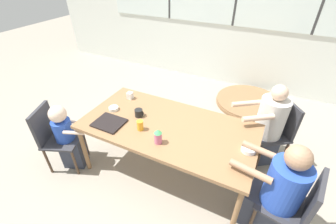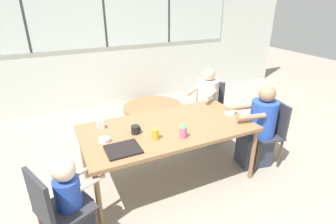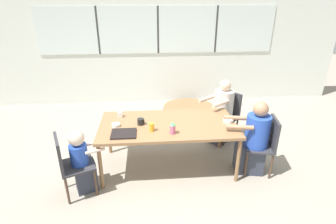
{
  "view_description": "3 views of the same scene",
  "coord_description": "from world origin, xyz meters",
  "px_view_note": "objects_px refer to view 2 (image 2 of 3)",
  "views": [
    {
      "loc": [
        0.86,
        -1.73,
        2.25
      ],
      "look_at": [
        0.0,
        0.0,
        0.89
      ],
      "focal_mm": 24.0,
      "sensor_mm": 36.0,
      "label": 1
    },
    {
      "loc": [
        -1.14,
        -2.37,
        2.06
      ],
      "look_at": [
        0.0,
        0.0,
        0.89
      ],
      "focal_mm": 28.0,
      "sensor_mm": 36.0,
      "label": 2
    },
    {
      "loc": [
        -0.27,
        -3.29,
        2.36
      ],
      "look_at": [
        0.0,
        0.0,
        0.89
      ],
      "focal_mm": 28.0,
      "sensor_mm": 36.0,
      "label": 3
    }
  ],
  "objects_px": {
    "person_toddler": "(73,203)",
    "bowl_white_shallow": "(104,140)",
    "sippy_cup": "(183,130)",
    "milk_carton_small": "(101,125)",
    "bowl_cereal": "(230,112)",
    "juice_glass": "(156,134)",
    "person_woman_green_shirt": "(206,108)",
    "folded_table_stack": "(153,108)",
    "person_man_blue_shirt": "(259,131)",
    "coffee_mug": "(136,130)",
    "chair_for_woman_green_shirt": "(210,104)",
    "chair_for_man_blue_shirt": "(270,128)",
    "chair_for_toddler": "(54,207)"
  },
  "relations": [
    {
      "from": "person_toddler",
      "to": "folded_table_stack",
      "type": "relative_size",
      "value": 0.76
    },
    {
      "from": "person_woman_green_shirt",
      "to": "bowl_white_shallow",
      "type": "relative_size",
      "value": 9.72
    },
    {
      "from": "person_man_blue_shirt",
      "to": "bowl_white_shallow",
      "type": "distance_m",
      "value": 1.93
    },
    {
      "from": "milk_carton_small",
      "to": "juice_glass",
      "type": "bearing_deg",
      "value": -46.21
    },
    {
      "from": "chair_for_woman_green_shirt",
      "to": "chair_for_man_blue_shirt",
      "type": "height_order",
      "value": "same"
    },
    {
      "from": "chair_for_woman_green_shirt",
      "to": "juice_glass",
      "type": "bearing_deg",
      "value": 90.79
    },
    {
      "from": "person_toddler",
      "to": "bowl_cereal",
      "type": "height_order",
      "value": "person_toddler"
    },
    {
      "from": "chair_for_toddler",
      "to": "milk_carton_small",
      "type": "bearing_deg",
      "value": 121.99
    },
    {
      "from": "person_woman_green_shirt",
      "to": "sippy_cup",
      "type": "relative_size",
      "value": 6.66
    },
    {
      "from": "person_woman_green_shirt",
      "to": "person_man_blue_shirt",
      "type": "bearing_deg",
      "value": 157.15
    },
    {
      "from": "bowl_cereal",
      "to": "person_toddler",
      "type": "bearing_deg",
      "value": -167.32
    },
    {
      "from": "chair_for_toddler",
      "to": "juice_glass",
      "type": "distance_m",
      "value": 1.12
    },
    {
      "from": "sippy_cup",
      "to": "milk_carton_small",
      "type": "bearing_deg",
      "value": 141.79
    },
    {
      "from": "bowl_cereal",
      "to": "folded_table_stack",
      "type": "height_order",
      "value": "bowl_cereal"
    },
    {
      "from": "chair_for_man_blue_shirt",
      "to": "folded_table_stack",
      "type": "distance_m",
      "value": 2.4
    },
    {
      "from": "chair_for_woman_green_shirt",
      "to": "bowl_cereal",
      "type": "xyz_separation_m",
      "value": [
        -0.25,
        -0.8,
        0.23
      ]
    },
    {
      "from": "sippy_cup",
      "to": "chair_for_toddler",
      "type": "bearing_deg",
      "value": -170.24
    },
    {
      "from": "person_toddler",
      "to": "person_man_blue_shirt",
      "type": "bearing_deg",
      "value": 74.0
    },
    {
      "from": "sippy_cup",
      "to": "folded_table_stack",
      "type": "distance_m",
      "value": 2.49
    },
    {
      "from": "chair_for_woman_green_shirt",
      "to": "bowl_white_shallow",
      "type": "distance_m",
      "value": 2.03
    },
    {
      "from": "bowl_white_shallow",
      "to": "folded_table_stack",
      "type": "xyz_separation_m",
      "value": [
        1.36,
        2.03,
        -0.68
      ]
    },
    {
      "from": "chair_for_woman_green_shirt",
      "to": "milk_carton_small",
      "type": "xyz_separation_m",
      "value": [
        -1.81,
        -0.51,
        0.25
      ]
    },
    {
      "from": "chair_for_man_blue_shirt",
      "to": "person_man_blue_shirt",
      "type": "distance_m",
      "value": 0.17
    },
    {
      "from": "milk_carton_small",
      "to": "person_woman_green_shirt",
      "type": "bearing_deg",
      "value": 13.98
    },
    {
      "from": "bowl_cereal",
      "to": "folded_table_stack",
      "type": "relative_size",
      "value": 0.12
    },
    {
      "from": "bowl_white_shallow",
      "to": "folded_table_stack",
      "type": "relative_size",
      "value": 0.1
    },
    {
      "from": "person_woman_green_shirt",
      "to": "person_man_blue_shirt",
      "type": "distance_m",
      "value": 0.93
    },
    {
      "from": "coffee_mug",
      "to": "sippy_cup",
      "type": "bearing_deg",
      "value": -35.54
    },
    {
      "from": "milk_carton_small",
      "to": "bowl_cereal",
      "type": "bearing_deg",
      "value": -10.61
    },
    {
      "from": "folded_table_stack",
      "to": "chair_for_woman_green_shirt",
      "type": "bearing_deg",
      "value": -68.57
    },
    {
      "from": "person_man_blue_shirt",
      "to": "sippy_cup",
      "type": "height_order",
      "value": "person_man_blue_shirt"
    },
    {
      "from": "chair_for_toddler",
      "to": "chair_for_woman_green_shirt",
      "type": "bearing_deg",
      "value": 96.76
    },
    {
      "from": "coffee_mug",
      "to": "milk_carton_small",
      "type": "height_order",
      "value": "milk_carton_small"
    },
    {
      "from": "person_woman_green_shirt",
      "to": "person_toddler",
      "type": "bearing_deg",
      "value": 83.21
    },
    {
      "from": "sippy_cup",
      "to": "bowl_white_shallow",
      "type": "distance_m",
      "value": 0.81
    },
    {
      "from": "chair_for_woman_green_shirt",
      "to": "bowl_cereal",
      "type": "relative_size",
      "value": 6.05
    },
    {
      "from": "person_woman_green_shirt",
      "to": "bowl_white_shallow",
      "type": "height_order",
      "value": "person_woman_green_shirt"
    },
    {
      "from": "sippy_cup",
      "to": "milk_carton_small",
      "type": "relative_size",
      "value": 1.85
    },
    {
      "from": "person_man_blue_shirt",
      "to": "folded_table_stack",
      "type": "bearing_deg",
      "value": 23.9
    },
    {
      "from": "juice_glass",
      "to": "person_man_blue_shirt",
      "type": "bearing_deg",
      "value": -0.67
    },
    {
      "from": "coffee_mug",
      "to": "juice_glass",
      "type": "bearing_deg",
      "value": -54.14
    },
    {
      "from": "juice_glass",
      "to": "bowl_white_shallow",
      "type": "height_order",
      "value": "juice_glass"
    },
    {
      "from": "bowl_cereal",
      "to": "person_man_blue_shirt",
      "type": "bearing_deg",
      "value": -32.39
    },
    {
      "from": "chair_for_man_blue_shirt",
      "to": "coffee_mug",
      "type": "xyz_separation_m",
      "value": [
        -1.73,
        0.25,
        0.25
      ]
    },
    {
      "from": "juice_glass",
      "to": "bowl_cereal",
      "type": "distance_m",
      "value": 1.11
    },
    {
      "from": "person_man_blue_shirt",
      "to": "person_toddler",
      "type": "distance_m",
      "value": 2.32
    },
    {
      "from": "chair_for_toddler",
      "to": "bowl_cereal",
      "type": "relative_size",
      "value": 6.05
    },
    {
      "from": "person_toddler",
      "to": "bowl_white_shallow",
      "type": "distance_m",
      "value": 0.66
    },
    {
      "from": "juice_glass",
      "to": "bowl_white_shallow",
      "type": "xyz_separation_m",
      "value": [
        -0.49,
        0.17,
        -0.04
      ]
    },
    {
      "from": "sippy_cup",
      "to": "bowl_white_shallow",
      "type": "height_order",
      "value": "sippy_cup"
    }
  ]
}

